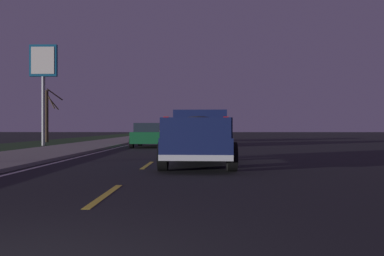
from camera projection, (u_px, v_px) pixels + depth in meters
name	position (u px, v px, depth m)	size (l,w,h in m)	color
ground	(178.00, 143.00, 29.58)	(144.00, 144.00, 0.00)	black
sidewalk_shoulder	(106.00, 143.00, 29.71)	(108.00, 4.00, 0.12)	gray
grass_verge	(44.00, 143.00, 29.82)	(108.00, 6.00, 0.01)	#1E3819
lane_markings	(149.00, 142.00, 31.39)	(108.00, 3.54, 0.01)	yellow
pickup_truck	(200.00, 136.00, 12.66)	(5.49, 2.41, 1.87)	#141E4C
sedan_tan	(201.00, 133.00, 34.48)	(4.41, 2.04, 1.54)	#9E845B
sedan_green	(150.00, 135.00, 24.29)	(4.42, 2.05, 1.54)	#14592D
sedan_black	(199.00, 134.00, 26.40)	(4.43, 2.07, 1.54)	black
gas_price_sign	(43.00, 70.00, 25.88)	(0.27, 1.90, 7.00)	#99999E
bare_tree_far	(47.00, 114.00, 32.35)	(1.36, 1.34, 4.67)	#423323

